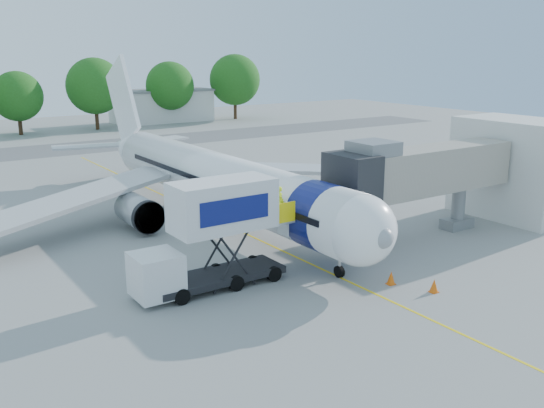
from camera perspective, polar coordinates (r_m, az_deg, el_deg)
ground at (r=39.92m, az=-2.53°, el=-2.80°), size 160.00×160.00×0.00m
guidance_line at (r=39.92m, az=-2.53°, el=-2.79°), size 0.15×70.00×0.01m
taxiway_strip at (r=78.04m, az=-19.02°, el=4.91°), size 120.00×10.00×0.01m
aircraft at (r=42.64m, az=-5.48°, el=2.36°), size 34.17×37.73×11.35m
jet_bridge at (r=38.56m, az=13.19°, el=2.88°), size 13.90×3.20×6.60m
terminal_stub at (r=46.88m, az=21.93°, el=3.16°), size 5.00×8.00×7.00m
catering_hiloader at (r=30.32m, az=-5.71°, el=-3.00°), size 8.52×2.44×5.50m
ground_tug at (r=29.29m, az=20.36°, el=-8.89°), size 3.13×1.61×1.25m
safety_cone_a at (r=31.99m, az=11.14°, el=-6.86°), size 0.44×0.44×0.71m
safety_cone_b at (r=31.47m, az=15.01°, el=-7.46°), size 0.44×0.44×0.70m
outbuilding_right at (r=103.81m, az=-10.32°, el=9.11°), size 16.40×7.40×5.30m
tree_d at (r=92.87m, az=-22.85°, el=9.32°), size 6.97×6.97×8.88m
tree_e at (r=95.35m, az=-16.35°, el=10.60°), size 8.33×8.33×10.63m
tree_f at (r=101.00m, az=-9.59°, el=10.91°), size 7.77×7.77×9.91m
tree_g at (r=106.00m, az=-3.52°, el=11.59°), size 8.63×8.63×11.01m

